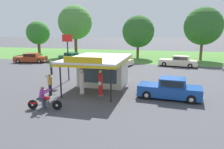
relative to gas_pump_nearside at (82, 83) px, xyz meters
name	(u,v)px	position (x,y,z in m)	size (l,w,h in m)	color
ground_plane	(82,98)	(0.36, -0.95, -0.97)	(300.00, 300.00, 0.00)	#424247
grass_verge_strip	(136,55)	(0.36, 29.05, -0.97)	(120.00, 24.00, 0.01)	#477A33
service_station_kiosk	(102,68)	(0.79, 3.11, 0.70)	(4.84, 7.11, 3.28)	beige
gas_pump_nearside	(82,83)	(0.00, 0.00, 0.00)	(0.44, 0.44, 2.11)	slate
gas_pump_offside	(100,84)	(1.57, 0.00, -0.01)	(0.44, 0.44, 2.09)	slate
motorcycle_with_rider	(44,100)	(-1.13, -3.75, -0.32)	(2.24, 0.74, 1.58)	black
featured_classic_sedan	(170,89)	(6.88, 0.69, -0.25)	(4.97, 2.20, 1.61)	#19479E
parked_car_back_row_far_right	(72,58)	(-8.70, 17.05, -0.28)	(5.10, 3.09, 1.52)	#2D844C
parked_car_back_row_centre	(118,60)	(-0.51, 15.50, -0.30)	(5.07, 2.88, 1.52)	beige
parked_car_back_row_left	(31,58)	(-14.84, 14.49, -0.28)	(5.44, 3.02, 1.50)	#993819
parked_car_second_row_spare	(178,62)	(8.36, 16.33, -0.26)	(5.70, 2.86, 1.55)	beige
bystander_admiring_sedan	(50,84)	(-2.37, -0.85, -0.03)	(0.34, 0.34, 1.77)	black
bystander_chatting_near_pumps	(51,67)	(-6.58, 6.63, -0.11)	(0.34, 0.34, 1.64)	black
tree_oak_far_right	(75,23)	(-11.26, 24.56, 5.74)	(6.71, 6.71, 10.08)	brown
tree_oak_distant_spare	(203,26)	(12.54, 24.30, 4.89)	(6.45, 6.45, 9.09)	brown
tree_oak_left	(138,32)	(1.37, 24.52, 3.98)	(5.92, 5.92, 7.92)	brown
tree_oak_right	(38,33)	(-21.49, 27.27, 3.58)	(5.17, 5.17, 7.25)	brown
roadside_pole_sign	(68,49)	(-3.23, 4.33, 2.25)	(1.10, 0.12, 4.71)	black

